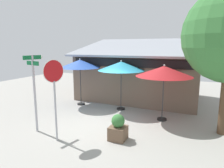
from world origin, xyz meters
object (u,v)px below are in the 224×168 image
object	(u,v)px
patio_umbrella_teal_center	(121,66)
sidewalk_planter	(118,128)
street_sign_post	(34,86)
patio_umbrella_crimson_right	(164,71)
patio_umbrella_royal_blue_left	(80,64)
stop_sign	(54,85)

from	to	relation	value
patio_umbrella_teal_center	sidewalk_planter	bearing A→B (deg)	-70.17
street_sign_post	patio_umbrella_crimson_right	xyz separation A→B (m)	(4.44, 3.35, 0.44)
street_sign_post	patio_umbrella_teal_center	distance (m)	4.61
sidewalk_planter	patio_umbrella_royal_blue_left	bearing A→B (deg)	137.93
patio_umbrella_crimson_right	sidewalk_planter	xyz separation A→B (m)	(-1.12, -2.73, -1.86)
patio_umbrella_royal_blue_left	sidewalk_planter	distance (m)	5.46
street_sign_post	stop_sign	size ratio (longest dim) A/B	1.04
patio_umbrella_teal_center	sidewalk_planter	distance (m)	4.17
stop_sign	patio_umbrella_royal_blue_left	size ratio (longest dim) A/B	1.09
street_sign_post	stop_sign	bearing A→B (deg)	-15.69
stop_sign	sidewalk_planter	world-z (taller)	stop_sign
stop_sign	patio_umbrella_teal_center	distance (m)	4.53
patio_umbrella_royal_blue_left	patio_umbrella_teal_center	xyz separation A→B (m)	(2.53, 0.06, -0.04)
patio_umbrella_royal_blue_left	sidewalk_planter	xyz separation A→B (m)	(3.78, -3.41, -1.98)
patio_umbrella_royal_blue_left	patio_umbrella_crimson_right	distance (m)	4.94
patio_umbrella_royal_blue_left	patio_umbrella_teal_center	size ratio (longest dim) A/B	1.01
street_sign_post	sidewalk_planter	distance (m)	3.67
sidewalk_planter	patio_umbrella_teal_center	bearing A→B (deg)	109.83
stop_sign	patio_umbrella_crimson_right	world-z (taller)	stop_sign
patio_umbrella_teal_center	street_sign_post	bearing A→B (deg)	-116.88
patio_umbrella_crimson_right	patio_umbrella_royal_blue_left	bearing A→B (deg)	172.11
stop_sign	sidewalk_planter	size ratio (longest dim) A/B	3.05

